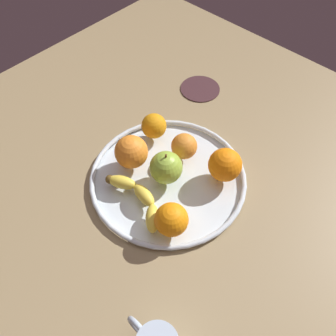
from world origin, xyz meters
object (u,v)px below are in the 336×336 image
at_px(orange_back_left, 184,146).
at_px(ambient_coaster, 200,88).
at_px(orange_center, 131,152).
at_px(orange_front_left, 154,126).
at_px(orange_back_right, 225,165).
at_px(banana, 138,197).
at_px(fruit_bowl, 168,178).
at_px(apple, 165,167).
at_px(orange_front_right, 171,220).

relative_size(orange_back_left, ambient_coaster, 0.55).
bearing_deg(orange_back_left, orange_center, 54.07).
relative_size(orange_center, orange_front_left, 1.25).
relative_size(orange_back_right, orange_center, 0.98).
xyz_separation_m(banana, ambient_coaster, (0.15, -0.40, -0.03)).
bearing_deg(orange_back_left, ambient_coaster, -58.86).
height_order(orange_center, orange_front_left, orange_center).
bearing_deg(orange_back_right, orange_back_left, 9.07).
xyz_separation_m(fruit_bowl, apple, (0.00, 0.01, 0.05)).
bearing_deg(fruit_bowl, orange_center, 18.30).
bearing_deg(orange_front_right, orange_center, -19.14).
bearing_deg(fruit_bowl, orange_front_left, -31.74).
distance_m(banana, apple, 0.09).
xyz_separation_m(fruit_bowl, orange_front_right, (-0.10, 0.10, 0.04)).
height_order(orange_center, orange_back_left, orange_center).
relative_size(orange_front_left, orange_front_right, 0.89).
xyz_separation_m(banana, orange_back_right, (-0.09, -0.19, 0.02)).
distance_m(banana, orange_front_left, 0.20).
relative_size(banana, orange_center, 2.40).
relative_size(fruit_bowl, orange_back_right, 4.76).
xyz_separation_m(orange_center, orange_front_right, (-0.19, 0.07, -0.00)).
height_order(fruit_bowl, orange_front_right, orange_front_right).
relative_size(fruit_bowl, orange_front_left, 5.84).
bearing_deg(orange_front_left, orange_center, 103.98).
distance_m(fruit_bowl, apple, 0.05).
relative_size(orange_center, ambient_coaster, 0.69).
distance_m(orange_back_right, orange_front_left, 0.21).
distance_m(orange_center, orange_front_left, 0.10).
distance_m(apple, ambient_coaster, 0.35).
height_order(orange_front_left, ambient_coaster, orange_front_left).
distance_m(orange_front_left, orange_back_left, 0.10).
bearing_deg(ambient_coaster, orange_front_right, 122.43).
bearing_deg(orange_center, orange_back_right, -146.74).
height_order(orange_back_right, orange_center, orange_center).
xyz_separation_m(fruit_bowl, banana, (0.00, 0.10, 0.02)).
distance_m(fruit_bowl, orange_front_left, 0.14).
bearing_deg(orange_center, fruit_bowl, -161.70).
height_order(apple, orange_front_right, apple).
relative_size(apple, orange_center, 1.06).
xyz_separation_m(apple, orange_back_left, (0.01, -0.08, -0.01)).
distance_m(orange_back_right, orange_front_right, 0.19).
distance_m(banana, orange_front_right, 0.10).
distance_m(fruit_bowl, orange_back_left, 0.09).
height_order(fruit_bowl, ambient_coaster, fruit_bowl).
relative_size(fruit_bowl, banana, 1.95).
distance_m(orange_back_right, orange_center, 0.22).
height_order(apple, orange_front_left, apple).
xyz_separation_m(orange_center, ambient_coaster, (0.06, -0.33, -0.05)).
bearing_deg(orange_center, orange_front_left, -76.02).
relative_size(orange_back_right, ambient_coaster, 0.68).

